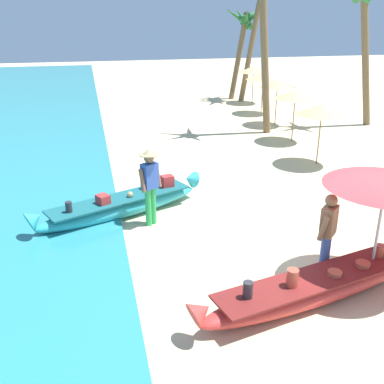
{
  "coord_description": "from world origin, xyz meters",
  "views": [
    {
      "loc": [
        -3.79,
        -6.73,
        4.56
      ],
      "look_at": [
        -1.76,
        2.21,
        0.9
      ],
      "focal_mm": 42.49,
      "sensor_mm": 36.0,
      "label": 1
    }
  ],
  "objects_px": {
    "boat_red_foreground": "(318,286)",
    "boat_cyan_midground": "(122,205)",
    "palm_tree_far_behind": "(363,7)",
    "person_tourist_customer": "(328,231)",
    "palm_tree_mid_cluster": "(245,25)",
    "person_vendor_hatted": "(150,182)"
  },
  "relations": [
    {
      "from": "boat_cyan_midground",
      "to": "person_vendor_hatted",
      "type": "bearing_deg",
      "value": -44.34
    },
    {
      "from": "person_tourist_customer",
      "to": "boat_red_foreground",
      "type": "bearing_deg",
      "value": -124.21
    },
    {
      "from": "palm_tree_mid_cluster",
      "to": "boat_red_foreground",
      "type": "bearing_deg",
      "value": -104.77
    },
    {
      "from": "boat_red_foreground",
      "to": "palm_tree_far_behind",
      "type": "relative_size",
      "value": 0.8
    },
    {
      "from": "person_vendor_hatted",
      "to": "person_tourist_customer",
      "type": "bearing_deg",
      "value": -45.64
    },
    {
      "from": "boat_red_foreground",
      "to": "person_tourist_customer",
      "type": "height_order",
      "value": "person_tourist_customer"
    },
    {
      "from": "person_tourist_customer",
      "to": "person_vendor_hatted",
      "type": "bearing_deg",
      "value": 134.36
    },
    {
      "from": "palm_tree_mid_cluster",
      "to": "person_tourist_customer",
      "type": "bearing_deg",
      "value": -103.93
    },
    {
      "from": "person_tourist_customer",
      "to": "palm_tree_far_behind",
      "type": "bearing_deg",
      "value": 57.45
    },
    {
      "from": "boat_red_foreground",
      "to": "palm_tree_mid_cluster",
      "type": "height_order",
      "value": "palm_tree_mid_cluster"
    },
    {
      "from": "boat_cyan_midground",
      "to": "palm_tree_far_behind",
      "type": "height_order",
      "value": "palm_tree_far_behind"
    },
    {
      "from": "boat_red_foreground",
      "to": "boat_cyan_midground",
      "type": "xyz_separation_m",
      "value": [
        -2.96,
        4.13,
        0.02
      ]
    },
    {
      "from": "boat_red_foreground",
      "to": "person_vendor_hatted",
      "type": "height_order",
      "value": "person_vendor_hatted"
    },
    {
      "from": "boat_cyan_midground",
      "to": "person_vendor_hatted",
      "type": "height_order",
      "value": "person_vendor_hatted"
    },
    {
      "from": "person_vendor_hatted",
      "to": "palm_tree_mid_cluster",
      "type": "relative_size",
      "value": 0.37
    },
    {
      "from": "palm_tree_mid_cluster",
      "to": "person_vendor_hatted",
      "type": "bearing_deg",
      "value": -115.73
    },
    {
      "from": "boat_cyan_midground",
      "to": "person_tourist_customer",
      "type": "relative_size",
      "value": 2.65
    },
    {
      "from": "boat_cyan_midground",
      "to": "palm_tree_mid_cluster",
      "type": "relative_size",
      "value": 0.88
    },
    {
      "from": "person_vendor_hatted",
      "to": "person_tourist_customer",
      "type": "distance_m",
      "value": 4.0
    },
    {
      "from": "boat_red_foreground",
      "to": "boat_cyan_midground",
      "type": "relative_size",
      "value": 1.13
    },
    {
      "from": "palm_tree_mid_cluster",
      "to": "palm_tree_far_behind",
      "type": "xyz_separation_m",
      "value": [
        2.34,
        -7.25,
        0.83
      ]
    },
    {
      "from": "boat_cyan_midground",
      "to": "palm_tree_mid_cluster",
      "type": "height_order",
      "value": "palm_tree_mid_cluster"
    }
  ]
}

